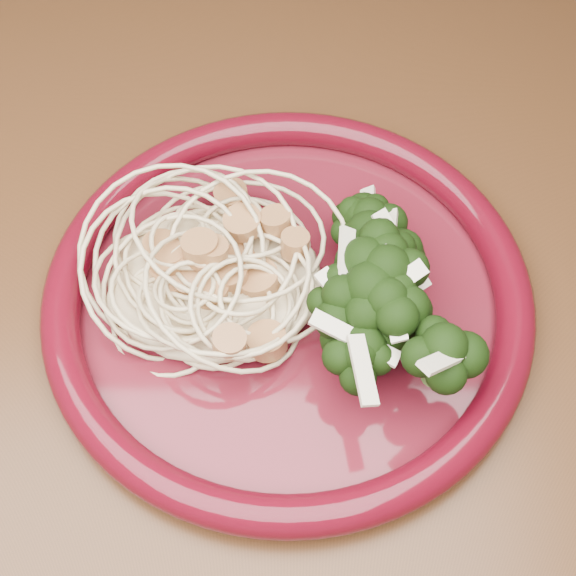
{
  "coord_description": "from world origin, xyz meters",
  "views": [
    {
      "loc": [
        -0.01,
        -0.33,
        1.19
      ],
      "look_at": [
        -0.01,
        -0.06,
        0.77
      ],
      "focal_mm": 50.0,
      "sensor_mm": 36.0,
      "label": 1
    }
  ],
  "objects": [
    {
      "name": "spaghetti_pile",
      "position": [
        -0.05,
        -0.05,
        0.77
      ],
      "size": [
        0.16,
        0.15,
        0.03
      ],
      "primitive_type": "ellipsoid",
      "rotation": [
        0.0,
        0.0,
        -0.21
      ],
      "color": "beige",
      "rests_on": "dinner_plate"
    },
    {
      "name": "broccoli_pile",
      "position": [
        0.05,
        -0.07,
        0.78
      ],
      "size": [
        0.13,
        0.18,
        0.06
      ],
      "primitive_type": "ellipsoid",
      "rotation": [
        0.0,
        0.0,
        -0.21
      ],
      "color": "black",
      "rests_on": "dinner_plate"
    },
    {
      "name": "scallop_cluster",
      "position": [
        -0.05,
        -0.05,
        0.81
      ],
      "size": [
        0.15,
        0.15,
        0.04
      ],
      "primitive_type": null,
      "rotation": [
        0.0,
        0.0,
        -0.21
      ],
      "color": "#B07B4A",
      "rests_on": "spaghetti_pile"
    },
    {
      "name": "onion_garnish",
      "position": [
        0.05,
        -0.07,
        0.82
      ],
      "size": [
        0.09,
        0.12,
        0.05
      ],
      "primitive_type": null,
      "rotation": [
        0.0,
        0.0,
        -0.21
      ],
      "color": "beige",
      "rests_on": "broccoli_pile"
    },
    {
      "name": "dinner_plate",
      "position": [
        -0.01,
        -0.06,
        0.76
      ],
      "size": [
        0.37,
        0.37,
        0.03
      ],
      "rotation": [
        0.0,
        0.0,
        -0.21
      ],
      "color": "#4E0F1A",
      "rests_on": "dining_table"
    },
    {
      "name": "dining_table",
      "position": [
        0.0,
        0.0,
        0.65
      ],
      "size": [
        1.2,
        0.8,
        0.75
      ],
      "color": "#472814",
      "rests_on": "ground"
    }
  ]
}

